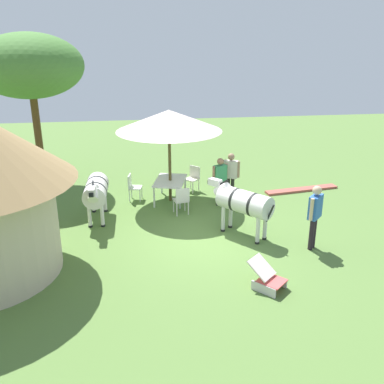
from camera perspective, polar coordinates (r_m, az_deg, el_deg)
name	(u,v)px	position (r m, az deg, el deg)	size (l,w,h in m)	color
ground_plane	(206,238)	(12.16, 1.89, -6.08)	(36.00, 36.00, 0.00)	#557737
shade_umbrella	(169,121)	(14.04, -3.07, 9.46)	(3.46, 3.46, 3.11)	brown
patio_dining_table	(170,182)	(14.58, -2.92, 1.32)	(1.70, 1.32, 0.74)	silver
patio_chair_east_end	(182,199)	(13.47, -1.38, -0.94)	(0.50, 0.51, 0.90)	silver
patio_chair_near_lawn	(193,177)	(15.58, 0.14, 2.04)	(0.61, 0.61, 0.90)	white
patio_chair_near_hut	(133,185)	(14.81, -7.86, 0.86)	(0.51, 0.50, 0.90)	silver
guest_beside_umbrella	(231,173)	(14.45, 5.16, 2.55)	(0.37, 0.57, 1.69)	black
guest_behind_table	(220,177)	(14.12, 3.74, 1.98)	(0.36, 0.54, 1.62)	black
standing_watcher	(315,212)	(11.59, 16.01, -2.51)	(0.50, 0.49, 1.77)	black
striped_lounge_chair	(267,278)	(9.95, 9.99, -11.14)	(0.94, 0.93, 0.65)	#D24F4C
zebra_nearest_camera	(243,202)	(12.02, 6.78, -1.36)	(1.84, 1.64, 1.53)	silver
zebra_by_umbrella	(96,191)	(13.26, -12.64, 0.13)	(2.22, 0.69, 1.47)	silver
acacia_tree_behind_hut	(29,66)	(16.73, -20.79, 15.34)	(3.79, 3.79, 5.48)	#54381D
brick_patio_kerb	(302,190)	(16.21, 14.35, 0.32)	(2.80, 0.36, 0.08)	#A75145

